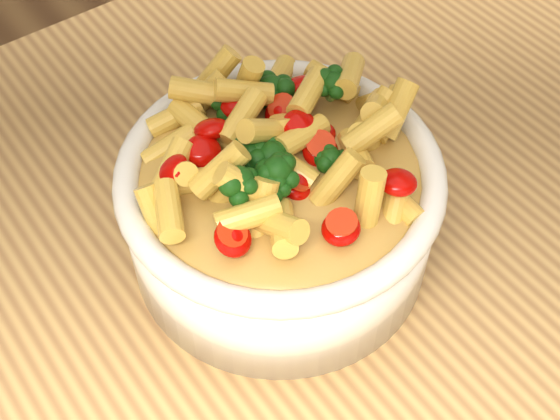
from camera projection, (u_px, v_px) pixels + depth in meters
table at (361, 327)px, 0.67m from camera, size 1.20×0.80×0.90m
serving_bowl at (280, 209)px, 0.56m from camera, size 0.23×0.23×0.10m
pasta_salad at (280, 151)px, 0.51m from camera, size 0.18×0.18×0.04m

